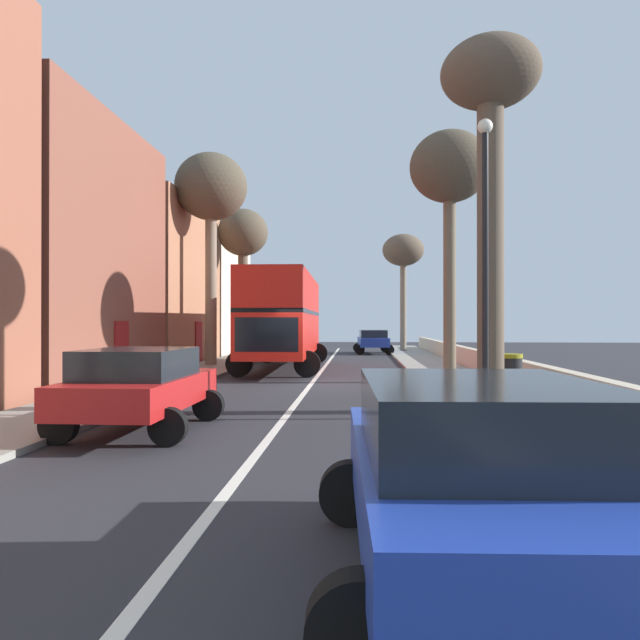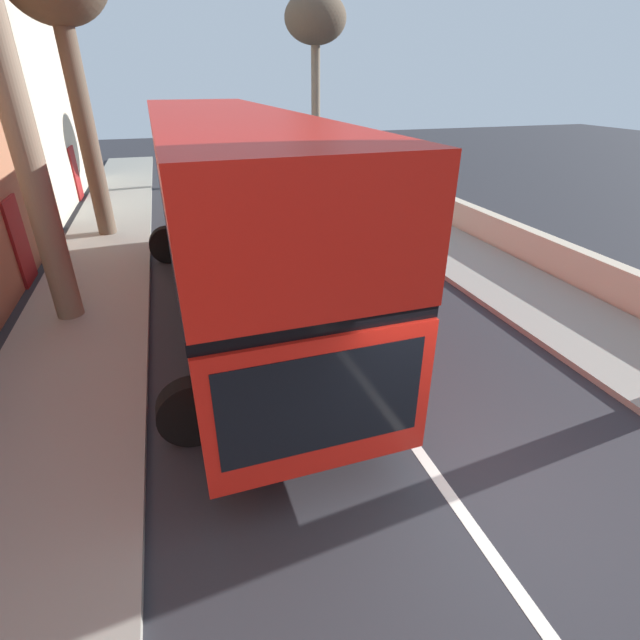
% 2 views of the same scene
% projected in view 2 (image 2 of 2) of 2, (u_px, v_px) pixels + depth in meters
% --- Properties ---
extents(ground_plane, '(84.00, 84.00, 0.00)m').
position_uv_depth(ground_plane, '(467.00, 519.00, 5.48)').
color(ground_plane, '#28282D').
extents(road_centre_line, '(0.16, 54.00, 0.01)m').
position_uv_depth(road_centre_line, '(467.00, 519.00, 5.48)').
color(road_centre_line, silver).
rests_on(road_centre_line, ground).
extents(double_decker_bus, '(3.72, 11.33, 4.06)m').
position_uv_depth(double_decker_bus, '(231.00, 206.00, 9.18)').
color(double_decker_bus, red).
rests_on(double_decker_bus, ground).
extents(parked_car_blue_right_1, '(2.66, 4.54, 1.56)m').
position_uv_depth(parked_car_blue_right_1, '(284.00, 166.00, 22.10)').
color(parked_car_blue_right_1, '#1E389E').
rests_on(parked_car_blue_right_1, ground).
extents(street_tree_right_5, '(2.84, 2.84, 8.00)m').
position_uv_depth(street_tree_right_5, '(315.00, 24.00, 21.42)').
color(street_tree_right_5, '#7A6B56').
rests_on(street_tree_right_5, sidewalk_right).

